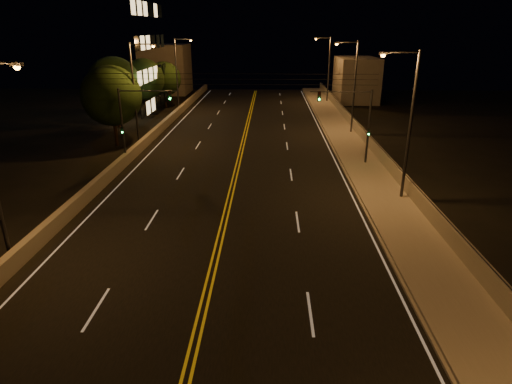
{
  "coord_description": "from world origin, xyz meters",
  "views": [
    {
      "loc": [
        2.72,
        -4.33,
        11.07
      ],
      "look_at": [
        2.0,
        18.0,
        2.5
      ],
      "focal_mm": 30.0,
      "sensor_mm": 36.0,
      "label": 1
    }
  ],
  "objects_px": {
    "streetlight_1": "(407,119)",
    "tree_2": "(144,79)",
    "traffic_signal_left": "(133,117)",
    "streetlight_2": "(352,82)",
    "traffic_signal_right": "(358,119)",
    "tree_0": "(112,96)",
    "streetlight_5": "(136,89)",
    "tree_3": "(164,79)",
    "streetlight_3": "(327,66)",
    "streetlight_6": "(178,70)",
    "tree_1": "(114,83)"
  },
  "relations": [
    {
      "from": "streetlight_1",
      "to": "tree_2",
      "type": "height_order",
      "value": "streetlight_1"
    },
    {
      "from": "traffic_signal_left",
      "to": "streetlight_2",
      "type": "bearing_deg",
      "value": 29.82
    },
    {
      "from": "traffic_signal_right",
      "to": "tree_0",
      "type": "distance_m",
      "value": 23.51
    },
    {
      "from": "streetlight_1",
      "to": "traffic_signal_left",
      "type": "height_order",
      "value": "streetlight_1"
    },
    {
      "from": "streetlight_5",
      "to": "tree_0",
      "type": "distance_m",
      "value": 2.9
    },
    {
      "from": "streetlight_1",
      "to": "tree_0",
      "type": "distance_m",
      "value": 27.98
    },
    {
      "from": "streetlight_1",
      "to": "tree_3",
      "type": "relative_size",
      "value": 1.49
    },
    {
      "from": "traffic_signal_right",
      "to": "streetlight_2",
      "type": "bearing_deg",
      "value": 82.66
    },
    {
      "from": "streetlight_5",
      "to": "tree_3",
      "type": "xyz_separation_m",
      "value": [
        -2.82,
        22.76,
        -1.49
      ]
    },
    {
      "from": "streetlight_3",
      "to": "streetlight_5",
      "type": "height_order",
      "value": "same"
    },
    {
      "from": "traffic_signal_left",
      "to": "tree_3",
      "type": "relative_size",
      "value": 0.97
    },
    {
      "from": "streetlight_2",
      "to": "traffic_signal_right",
      "type": "bearing_deg",
      "value": -97.34
    },
    {
      "from": "streetlight_5",
      "to": "streetlight_6",
      "type": "distance_m",
      "value": 19.64
    },
    {
      "from": "streetlight_6",
      "to": "traffic_signal_right",
      "type": "bearing_deg",
      "value": -51.4
    },
    {
      "from": "traffic_signal_right",
      "to": "tree_2",
      "type": "xyz_separation_m",
      "value": [
        -24.31,
        23.03,
        0.61
      ]
    },
    {
      "from": "tree_2",
      "to": "tree_3",
      "type": "xyz_separation_m",
      "value": [
        1.52,
        5.11,
        -0.49
      ]
    },
    {
      "from": "streetlight_3",
      "to": "tree_0",
      "type": "distance_m",
      "value": 36.55
    },
    {
      "from": "tree_3",
      "to": "streetlight_3",
      "type": "bearing_deg",
      "value": 12.33
    },
    {
      "from": "traffic_signal_left",
      "to": "streetlight_1",
      "type": "bearing_deg",
      "value": -21.33
    },
    {
      "from": "streetlight_2",
      "to": "tree_1",
      "type": "xyz_separation_m",
      "value": [
        -26.82,
        2.8,
        -0.53
      ]
    },
    {
      "from": "traffic_signal_left",
      "to": "tree_3",
      "type": "bearing_deg",
      "value": 97.94
    },
    {
      "from": "tree_0",
      "to": "streetlight_1",
      "type": "bearing_deg",
      "value": -30.08
    },
    {
      "from": "streetlight_5",
      "to": "tree_1",
      "type": "relative_size",
      "value": 1.21
    },
    {
      "from": "streetlight_2",
      "to": "streetlight_6",
      "type": "relative_size",
      "value": 1.0
    },
    {
      "from": "streetlight_6",
      "to": "traffic_signal_right",
      "type": "height_order",
      "value": "streetlight_6"
    },
    {
      "from": "traffic_signal_right",
      "to": "tree_3",
      "type": "bearing_deg",
      "value": 129.01
    },
    {
      "from": "streetlight_1",
      "to": "streetlight_5",
      "type": "relative_size",
      "value": 1.0
    },
    {
      "from": "streetlight_6",
      "to": "tree_0",
      "type": "relative_size",
      "value": 1.26
    },
    {
      "from": "streetlight_3",
      "to": "traffic_signal_right",
      "type": "distance_m",
      "value": 33.52
    },
    {
      "from": "traffic_signal_right",
      "to": "tree_3",
      "type": "xyz_separation_m",
      "value": [
        -22.79,
        28.14,
        0.12
      ]
    },
    {
      "from": "streetlight_3",
      "to": "streetlight_5",
      "type": "distance_m",
      "value": 35.35
    },
    {
      "from": "streetlight_3",
      "to": "tree_1",
      "type": "distance_m",
      "value": 32.85
    },
    {
      "from": "streetlight_5",
      "to": "traffic_signal_right",
      "type": "distance_m",
      "value": 20.75
    },
    {
      "from": "streetlight_6",
      "to": "traffic_signal_left",
      "type": "height_order",
      "value": "streetlight_6"
    },
    {
      "from": "streetlight_3",
      "to": "streetlight_6",
      "type": "relative_size",
      "value": 1.0
    },
    {
      "from": "streetlight_6",
      "to": "tree_3",
      "type": "xyz_separation_m",
      "value": [
        -2.82,
        3.12,
        -1.49
      ]
    },
    {
      "from": "tree_1",
      "to": "tree_0",
      "type": "bearing_deg",
      "value": -72.73
    },
    {
      "from": "streetlight_6",
      "to": "tree_3",
      "type": "bearing_deg",
      "value": 132.11
    },
    {
      "from": "streetlight_2",
      "to": "tree_0",
      "type": "xyz_separation_m",
      "value": [
        -24.2,
        -5.62,
        -0.72
      ]
    },
    {
      "from": "tree_0",
      "to": "tree_1",
      "type": "distance_m",
      "value": 8.81
    },
    {
      "from": "streetlight_3",
      "to": "traffic_signal_left",
      "type": "height_order",
      "value": "streetlight_3"
    },
    {
      "from": "streetlight_3",
      "to": "traffic_signal_left",
      "type": "distance_m",
      "value": 39.2
    },
    {
      "from": "streetlight_2",
      "to": "tree_3",
      "type": "bearing_deg",
      "value": 145.88
    },
    {
      "from": "tree_3",
      "to": "streetlight_6",
      "type": "bearing_deg",
      "value": -47.89
    },
    {
      "from": "tree_0",
      "to": "tree_2",
      "type": "xyz_separation_m",
      "value": [
        -1.62,
        16.97,
        -0.28
      ]
    },
    {
      "from": "traffic_signal_right",
      "to": "tree_0",
      "type": "height_order",
      "value": "tree_0"
    },
    {
      "from": "streetlight_1",
      "to": "tree_1",
      "type": "bearing_deg",
      "value": 140.09
    },
    {
      "from": "streetlight_5",
      "to": "traffic_signal_left",
      "type": "height_order",
      "value": "streetlight_5"
    },
    {
      "from": "streetlight_3",
      "to": "tree_3",
      "type": "bearing_deg",
      "value": -167.67
    },
    {
      "from": "streetlight_1",
      "to": "streetlight_6",
      "type": "bearing_deg",
      "value": 123.08
    }
  ]
}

